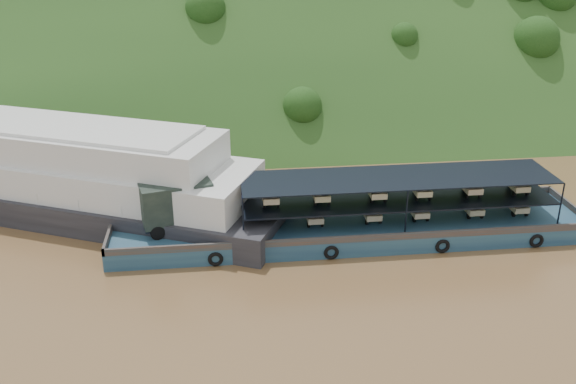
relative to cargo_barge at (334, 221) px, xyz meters
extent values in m
plane|color=brown|center=(-1.27, -1.74, -1.20)|extent=(160.00, 160.00, 0.00)
cube|color=#1C3A15|center=(-1.27, 34.26, -1.20)|extent=(140.00, 39.60, 39.60)
cube|color=#15304C|center=(1.19, -0.03, -0.60)|extent=(35.00, 7.00, 1.20)
cube|color=#592D19|center=(1.19, 3.37, 0.25)|extent=(35.00, 0.20, 0.50)
cube|color=#592D19|center=(1.19, -3.43, 0.25)|extent=(35.00, 0.20, 0.50)
cube|color=#592D19|center=(18.59, -0.03, 0.25)|extent=(0.20, 7.00, 0.50)
cube|color=#592D19|center=(-16.21, -0.03, 0.25)|extent=(0.20, 7.00, 0.50)
torus|color=black|center=(-8.81, -3.58, -0.65)|extent=(1.06, 0.26, 1.06)
torus|color=black|center=(-0.81, -3.58, -0.65)|extent=(1.06, 0.26, 1.06)
torus|color=black|center=(7.19, -3.58, -0.65)|extent=(1.06, 0.26, 1.06)
torus|color=black|center=(14.19, -3.58, -0.65)|extent=(1.06, 0.26, 1.06)
cylinder|color=black|center=(-12.77, -1.37, 0.52)|extent=(1.09, 0.60, 1.04)
cylinder|color=black|center=(-13.28, 0.75, 0.52)|extent=(1.09, 0.60, 1.04)
cylinder|color=black|center=(-9.35, -0.53, 0.52)|extent=(1.09, 0.60, 1.04)
cylinder|color=black|center=(-9.86, 1.58, 0.52)|extent=(1.09, 0.60, 1.04)
cylinder|color=black|center=(-7.94, -0.19, 0.52)|extent=(1.09, 0.60, 1.04)
cylinder|color=black|center=(-8.46, 1.92, 0.52)|extent=(1.09, 0.60, 1.04)
cube|color=black|center=(-10.41, 0.33, 0.67)|extent=(7.38, 3.88, 0.21)
cube|color=navy|center=(-7.79, 0.97, 1.86)|extent=(2.30, 2.83, 2.28)
cube|color=black|center=(-6.94, 1.17, 2.28)|extent=(0.55, 2.03, 0.93)
cube|color=black|center=(-11.42, 0.08, 2.17)|extent=(5.42, 3.59, 2.90)
cube|color=black|center=(4.69, -0.03, 1.66)|extent=(23.00, 5.00, 0.12)
cube|color=black|center=(4.69, -0.03, 3.30)|extent=(23.00, 5.00, 0.08)
cylinder|color=black|center=(-6.81, -2.53, 1.65)|extent=(0.12, 0.12, 3.30)
cylinder|color=black|center=(-6.81, 2.47, 1.65)|extent=(0.12, 0.12, 3.30)
cylinder|color=black|center=(4.69, -2.53, 1.65)|extent=(0.12, 0.12, 3.30)
cylinder|color=black|center=(4.69, 2.47, 1.65)|extent=(0.12, 0.12, 3.30)
cylinder|color=black|center=(16.19, -2.53, 1.65)|extent=(0.12, 0.12, 3.30)
cylinder|color=black|center=(16.19, 2.47, 1.65)|extent=(0.12, 0.12, 3.30)
cylinder|color=black|center=(-1.51, 1.02, 0.26)|extent=(0.12, 0.52, 0.52)
cylinder|color=black|center=(-2.01, -0.78, 0.26)|extent=(0.14, 0.52, 0.52)
cylinder|color=black|center=(-1.01, -0.78, 0.26)|extent=(0.14, 0.52, 0.52)
cube|color=#CBB990|center=(-1.51, -0.43, 0.60)|extent=(1.15, 1.50, 0.44)
cube|color=red|center=(-1.51, 0.72, 0.78)|extent=(0.55, 0.80, 0.80)
cube|color=red|center=(-1.51, 0.52, 1.28)|extent=(0.50, 0.10, 0.10)
cylinder|color=black|center=(2.81, 1.02, 0.26)|extent=(0.12, 0.52, 0.52)
cylinder|color=black|center=(2.31, -0.78, 0.26)|extent=(0.14, 0.52, 0.52)
cylinder|color=black|center=(3.31, -0.78, 0.26)|extent=(0.14, 0.52, 0.52)
cube|color=#CBB98F|center=(2.81, -0.43, 0.60)|extent=(1.15, 1.50, 0.44)
cube|color=red|center=(2.81, 0.72, 0.78)|extent=(0.55, 0.80, 0.80)
cube|color=red|center=(2.81, 0.52, 1.28)|extent=(0.50, 0.10, 0.10)
cylinder|color=black|center=(6.39, 1.02, 0.26)|extent=(0.12, 0.52, 0.52)
cylinder|color=black|center=(5.89, -0.78, 0.26)|extent=(0.14, 0.52, 0.52)
cylinder|color=black|center=(6.89, -0.78, 0.26)|extent=(0.14, 0.52, 0.52)
cube|color=beige|center=(6.39, -0.43, 0.60)|extent=(1.15, 1.50, 0.44)
cube|color=#AE0B23|center=(6.39, 0.72, 0.78)|extent=(0.55, 0.80, 0.80)
cube|color=#AE0B23|center=(6.39, 0.52, 1.28)|extent=(0.50, 0.10, 0.10)
cylinder|color=black|center=(10.60, 1.02, 0.26)|extent=(0.12, 0.52, 0.52)
cylinder|color=black|center=(10.10, -0.78, 0.26)|extent=(0.14, 0.52, 0.52)
cylinder|color=black|center=(11.10, -0.78, 0.26)|extent=(0.14, 0.52, 0.52)
cube|color=#CBBC8F|center=(10.60, -0.43, 0.60)|extent=(1.15, 1.50, 0.44)
cube|color=#A81E0B|center=(10.60, 0.72, 0.78)|extent=(0.55, 0.80, 0.80)
cube|color=#A81E0B|center=(10.60, 0.52, 1.28)|extent=(0.50, 0.10, 0.10)
cylinder|color=black|center=(14.11, 1.02, 0.26)|extent=(0.12, 0.52, 0.52)
cylinder|color=black|center=(13.61, -0.78, 0.26)|extent=(0.14, 0.52, 0.52)
cylinder|color=black|center=(14.61, -0.78, 0.26)|extent=(0.14, 0.52, 0.52)
cube|color=#CBBA8F|center=(14.11, -0.43, 0.60)|extent=(1.15, 1.50, 0.44)
cube|color=red|center=(14.11, 0.72, 0.78)|extent=(0.55, 0.80, 0.80)
cube|color=red|center=(14.11, 0.52, 1.28)|extent=(0.50, 0.10, 0.10)
cylinder|color=black|center=(-4.72, 1.02, 1.98)|extent=(0.12, 0.52, 0.52)
cylinder|color=black|center=(-5.22, -0.78, 1.98)|extent=(0.14, 0.52, 0.52)
cylinder|color=black|center=(-4.22, -0.78, 1.98)|extent=(0.14, 0.52, 0.52)
cube|color=beige|center=(-4.72, -0.43, 2.32)|extent=(1.15, 1.50, 0.44)
cube|color=#A8270B|center=(-4.72, 0.72, 2.50)|extent=(0.55, 0.80, 0.80)
cube|color=#A8270B|center=(-4.72, 0.52, 3.00)|extent=(0.50, 0.10, 0.10)
cylinder|color=black|center=(-1.05, 1.02, 1.98)|extent=(0.12, 0.52, 0.52)
cylinder|color=black|center=(-1.55, -0.78, 1.98)|extent=(0.14, 0.52, 0.52)
cylinder|color=black|center=(-0.55, -0.78, 1.98)|extent=(0.14, 0.52, 0.52)
cube|color=#C3BB8A|center=(-1.05, -0.43, 2.32)|extent=(1.15, 1.50, 0.44)
cube|color=#1B4BA6|center=(-1.05, 0.72, 2.50)|extent=(0.55, 0.80, 0.80)
cube|color=#1B4BA6|center=(-1.05, 0.52, 3.00)|extent=(0.50, 0.10, 0.10)
cylinder|color=black|center=(3.08, 1.02, 1.98)|extent=(0.12, 0.52, 0.52)
cylinder|color=black|center=(2.58, -0.78, 1.98)|extent=(0.14, 0.52, 0.52)
cylinder|color=black|center=(3.58, -0.78, 1.98)|extent=(0.14, 0.52, 0.52)
cube|color=beige|center=(3.08, -0.43, 2.32)|extent=(1.15, 1.50, 0.44)
cube|color=#B10B14|center=(3.08, 0.72, 2.50)|extent=(0.55, 0.80, 0.80)
cube|color=#B10B14|center=(3.08, 0.52, 3.00)|extent=(0.50, 0.10, 0.10)
cylinder|color=black|center=(6.44, 1.02, 1.98)|extent=(0.12, 0.52, 0.52)
cylinder|color=black|center=(5.94, -0.78, 1.98)|extent=(0.14, 0.52, 0.52)
cylinder|color=black|center=(6.94, -0.78, 1.98)|extent=(0.14, 0.52, 0.52)
cube|color=beige|center=(6.44, -0.43, 2.32)|extent=(1.15, 1.50, 0.44)
cube|color=#193D97|center=(6.44, 0.72, 2.50)|extent=(0.55, 0.80, 0.80)
cube|color=#193D97|center=(6.44, 0.52, 3.00)|extent=(0.50, 0.10, 0.10)
cylinder|color=black|center=(10.26, 1.02, 1.98)|extent=(0.12, 0.52, 0.52)
cylinder|color=black|center=(9.76, -0.78, 1.98)|extent=(0.14, 0.52, 0.52)
cylinder|color=black|center=(10.76, -0.78, 1.98)|extent=(0.14, 0.52, 0.52)
cube|color=beige|center=(10.26, -0.43, 2.32)|extent=(1.15, 1.50, 0.44)
cube|color=#B30E0B|center=(10.26, 0.72, 2.50)|extent=(0.55, 0.80, 0.80)
cube|color=#B30E0B|center=(10.26, 0.52, 3.00)|extent=(0.50, 0.10, 0.10)
cylinder|color=black|center=(13.90, 1.02, 1.98)|extent=(0.12, 0.52, 0.52)
cylinder|color=black|center=(13.40, -0.78, 1.98)|extent=(0.14, 0.52, 0.52)
cylinder|color=black|center=(14.40, -0.78, 1.98)|extent=(0.14, 0.52, 0.52)
cube|color=#C3B98A|center=(13.90, -0.43, 2.32)|extent=(1.15, 1.50, 0.44)
cube|color=red|center=(13.90, 0.72, 2.50)|extent=(0.55, 0.80, 0.80)
cube|color=red|center=(13.90, 0.52, 3.00)|extent=(0.50, 0.10, 0.10)
cube|color=black|center=(-20.20, 7.14, -0.13)|extent=(36.27, 23.04, 2.15)
cube|color=silver|center=(-20.20, 7.14, 2.20)|extent=(31.01, 19.99, 2.51)
cube|color=silver|center=(-20.20, 7.14, 4.62)|extent=(25.76, 16.94, 2.33)
cube|color=silver|center=(-20.20, 7.14, 5.91)|extent=(22.13, 14.64, 0.27)
camera|label=1|loc=(-8.41, -42.20, 20.70)|focal=40.00mm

